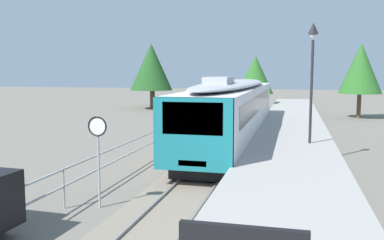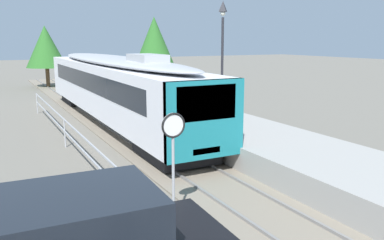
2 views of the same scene
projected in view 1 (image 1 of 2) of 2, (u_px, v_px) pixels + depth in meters
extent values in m
plane|color=#6B665B|center=(170.00, 149.00, 22.15)|extent=(160.00, 160.00, 0.00)
cube|color=slate|center=(226.00, 152.00, 21.43)|extent=(3.20, 60.00, 0.06)
cube|color=slate|center=(212.00, 150.00, 21.60)|extent=(0.08, 60.00, 0.08)
cube|color=slate|center=(240.00, 151.00, 21.25)|extent=(0.08, 60.00, 0.08)
cube|color=silver|center=(234.00, 109.00, 23.91)|extent=(2.80, 20.06, 2.55)
cube|color=#19757F|center=(193.00, 134.00, 14.33)|extent=(2.80, 0.24, 2.55)
cube|color=black|center=(192.00, 118.00, 14.19)|extent=(2.13, 0.08, 1.12)
cube|color=black|center=(234.00, 102.00, 23.86)|extent=(2.82, 16.85, 0.92)
ellipsoid|color=#A8AAAF|center=(234.00, 84.00, 23.74)|extent=(2.69, 19.26, 0.44)
cube|color=#A8AAAF|center=(219.00, 81.00, 18.87)|extent=(1.10, 2.20, 0.36)
cube|color=#EAE5C6|center=(193.00, 163.00, 14.38)|extent=(1.00, 0.10, 0.20)
cube|color=black|center=(207.00, 164.00, 16.73)|extent=(2.24, 3.20, 0.55)
cube|color=black|center=(248.00, 121.00, 31.44)|extent=(2.24, 3.20, 0.55)
cube|color=#999691|center=(291.00, 146.00, 20.61)|extent=(3.90, 60.00, 0.90)
cylinder|color=#232328|center=(311.00, 92.00, 18.57)|extent=(0.12, 0.12, 4.60)
pyramid|color=#232328|center=(313.00, 28.00, 18.25)|extent=(0.34, 0.34, 0.50)
sphere|color=silver|center=(313.00, 36.00, 18.29)|extent=(0.24, 0.24, 0.24)
cylinder|color=#9EA0A5|center=(99.00, 172.00, 12.56)|extent=(0.07, 0.07, 2.20)
cylinder|color=white|center=(97.00, 126.00, 12.38)|extent=(0.60, 0.03, 0.60)
torus|color=black|center=(97.00, 126.00, 12.36)|extent=(0.61, 0.05, 0.61)
cube|color=#9EA0A5|center=(63.00, 170.00, 12.44)|extent=(0.05, 36.00, 0.05)
cube|color=#9EA0A5|center=(64.00, 186.00, 12.50)|extent=(0.05, 36.00, 0.05)
cylinder|color=#9EA0A5|center=(64.00, 188.00, 12.51)|extent=(0.06, 0.06, 1.25)
cylinder|color=#9EA0A5|center=(159.00, 141.00, 21.19)|extent=(0.06, 0.06, 1.25)
cylinder|color=#9EA0A5|center=(198.00, 121.00, 29.87)|extent=(0.06, 0.06, 1.25)
cylinder|color=brown|center=(153.00, 98.00, 50.20)|extent=(0.36, 0.36, 1.93)
cone|color=#286023|center=(153.00, 74.00, 49.87)|extent=(3.77, 3.77, 3.87)
cylinder|color=brown|center=(255.00, 103.00, 42.69)|extent=(0.36, 0.36, 1.91)
cone|color=#286023|center=(255.00, 75.00, 42.35)|extent=(3.69, 3.69, 3.86)
cylinder|color=brown|center=(152.00, 100.00, 46.20)|extent=(0.36, 0.36, 2.10)
cone|color=#1E4C1E|center=(151.00, 67.00, 45.79)|extent=(4.64, 4.64, 5.13)
cylinder|color=brown|center=(359.00, 106.00, 37.10)|extent=(0.36, 0.36, 2.20)
cone|color=#286023|center=(361.00, 68.00, 36.72)|extent=(3.72, 3.72, 4.45)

